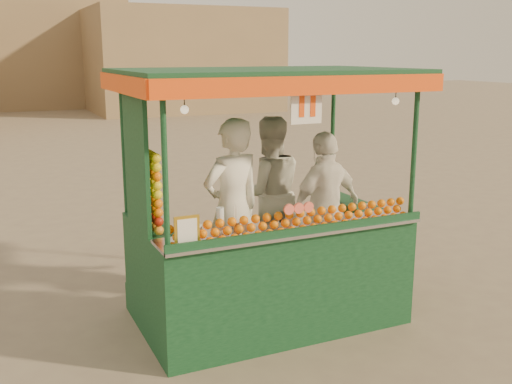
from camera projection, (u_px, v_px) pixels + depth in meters
name	position (u px, v px, depth m)	size (l,w,h in m)	color
ground	(246.00, 310.00, 6.89)	(90.00, 90.00, 0.00)	#6E5D4E
building_right	(182.00, 60.00, 30.42)	(9.00, 6.00, 5.00)	#8B714F
juice_cart	(264.00, 245.00, 6.40)	(2.99, 1.94, 2.72)	#0D311A
vendor_left	(232.00, 209.00, 6.34)	(0.78, 0.60, 1.91)	white
vendor_middle	(269.00, 193.00, 7.17)	(0.99, 0.83, 1.84)	beige
vendor_right	(325.00, 208.00, 6.74)	(1.08, 0.66, 1.72)	white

